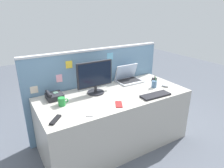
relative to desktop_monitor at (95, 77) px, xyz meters
The scene contains 14 objects.
ground_plane 0.95m from the desktop_monitor, 42.91° to the right, with size 10.00×10.00×0.00m, color #4C515B.
desk 0.62m from the desktop_monitor, 42.91° to the right, with size 1.86×0.84×0.71m, color #ADA89E.
cubicle_divider 0.47m from the desktop_monitor, 59.32° to the left, with size 2.00×0.08×1.20m.
desktop_monitor is the anchor object (origin of this frame).
laptop 0.63m from the desktop_monitor, 12.51° to the left, with size 0.35×0.26×0.24m.
desk_phone 0.54m from the desktop_monitor, 169.24° to the left, with size 0.19×0.19×0.10m.
keyboard_main 0.77m from the desktop_monitor, 38.89° to the right, with size 0.38×0.14×0.02m, color black.
computer_mouse_right_hand 0.97m from the desktop_monitor, 18.55° to the right, with size 0.06×0.10×0.03m, color silver.
pen_cup 0.81m from the desktop_monitor, 17.80° to the right, with size 0.07×0.07×0.17m.
cell_phone_red_case 0.48m from the desktop_monitor, 80.28° to the right, with size 0.07×0.16×0.01m, color #B22323.
cell_phone_white_slab 0.57m from the desktop_monitor, 121.99° to the right, with size 0.07×0.13×0.01m, color silver.
cell_phone_black_slab 0.99m from the desktop_monitor, ahead, with size 0.07×0.14×0.01m, color black.
tv_remote 0.77m from the desktop_monitor, 147.28° to the right, with size 0.04×0.17×0.02m, color black.
coffee_mug 0.51m from the desktop_monitor, 165.07° to the right, with size 0.11×0.08×0.09m.
Camera 1 is at (-1.19, -1.93, 1.71)m, focal length 32.06 mm.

